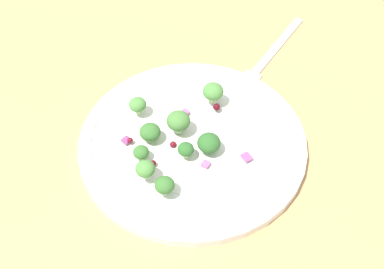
# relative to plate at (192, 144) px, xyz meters

# --- Properties ---
(ground_plane) EXTENTS (1.80, 1.80, 0.02)m
(ground_plane) POSITION_rel_plate_xyz_m (-0.00, 0.02, -0.02)
(ground_plane) COLOR tan
(plate) EXTENTS (0.29, 0.29, 0.02)m
(plate) POSITION_rel_plate_xyz_m (0.00, 0.00, 0.00)
(plate) COLOR white
(plate) RESTS_ON ground_plane
(dressing_pool) EXTENTS (0.17, 0.17, 0.00)m
(dressing_pool) POSITION_rel_plate_xyz_m (0.00, 0.00, 0.00)
(dressing_pool) COLOR white
(dressing_pool) RESTS_ON plate
(broccoli_floret_0) EXTENTS (0.03, 0.03, 0.03)m
(broccoli_floret_0) POSITION_rel_plate_xyz_m (-0.07, 0.02, 0.03)
(broccoli_floret_0) COLOR #ADD18E
(broccoli_floret_0) RESTS_ON plate
(broccoli_floret_1) EXTENTS (0.02, 0.02, 0.02)m
(broccoli_floret_1) POSITION_rel_plate_xyz_m (0.07, -0.04, 0.02)
(broccoli_floret_1) COLOR #9EC684
(broccoli_floret_1) RESTS_ON plate
(broccoli_floret_2) EXTENTS (0.02, 0.02, 0.02)m
(broccoli_floret_2) POSITION_rel_plate_xyz_m (0.03, -0.00, 0.02)
(broccoli_floret_2) COLOR #ADD18E
(broccoli_floret_2) RESTS_ON plate
(broccoli_floret_3) EXTENTS (0.03, 0.03, 0.03)m
(broccoli_floret_3) POSITION_rel_plate_xyz_m (-0.01, -0.02, 0.03)
(broccoli_floret_3) COLOR #9EC684
(broccoli_floret_3) RESTS_ON plate
(broccoli_floret_4) EXTENTS (0.02, 0.02, 0.02)m
(broccoli_floret_4) POSITION_rel_plate_xyz_m (0.08, -0.02, 0.02)
(broccoli_floret_4) COLOR #ADD18E
(broccoli_floret_4) RESTS_ON plate
(broccoli_floret_5) EXTENTS (0.03, 0.03, 0.03)m
(broccoli_floret_5) POSITION_rel_plate_xyz_m (0.01, 0.03, 0.02)
(broccoli_floret_5) COLOR #8EB77A
(broccoli_floret_5) RESTS_ON plate
(broccoli_floret_6) EXTENTS (0.02, 0.02, 0.02)m
(broccoli_floret_6) POSITION_rel_plate_xyz_m (-0.03, -0.08, 0.02)
(broccoli_floret_6) COLOR #8EB77A
(broccoli_floret_6) RESTS_ON plate
(broccoli_floret_7) EXTENTS (0.03, 0.03, 0.03)m
(broccoli_floret_7) POSITION_rel_plate_xyz_m (0.01, -0.05, 0.02)
(broccoli_floret_7) COLOR #9EC684
(broccoli_floret_7) RESTS_ON plate
(broccoli_floret_8) EXTENTS (0.02, 0.02, 0.02)m
(broccoli_floret_8) POSITION_rel_plate_xyz_m (0.04, -0.06, 0.02)
(broccoli_floret_8) COLOR #8EB77A
(broccoli_floret_8) RESTS_ON plate
(cranberry_0) EXTENTS (0.01, 0.01, 0.01)m
(cranberry_0) POSITION_rel_plate_xyz_m (0.05, -0.04, 0.01)
(cranberry_0) COLOR #4C0A14
(cranberry_0) RESTS_ON plate
(cranberry_1) EXTENTS (0.01, 0.01, 0.01)m
(cranberry_1) POSITION_rel_plate_xyz_m (0.02, -0.07, 0.01)
(cranberry_1) COLOR maroon
(cranberry_1) RESTS_ON plate
(cranberry_2) EXTENTS (0.01, 0.01, 0.01)m
(cranberry_2) POSITION_rel_plate_xyz_m (0.01, -0.02, 0.01)
(cranberry_2) COLOR maroon
(cranberry_2) RESTS_ON plate
(cranberry_3) EXTENTS (0.01, 0.01, 0.01)m
(cranberry_3) POSITION_rel_plate_xyz_m (-0.06, 0.02, 0.01)
(cranberry_3) COLOR #4C0A14
(cranberry_3) RESTS_ON plate
(onion_bit_0) EXTENTS (0.02, 0.02, 0.00)m
(onion_bit_0) POSITION_rel_plate_xyz_m (0.02, 0.07, 0.01)
(onion_bit_0) COLOR #934C84
(onion_bit_0) RESTS_ON plate
(onion_bit_1) EXTENTS (0.01, 0.01, 0.00)m
(onion_bit_1) POSITION_rel_plate_xyz_m (0.02, -0.08, 0.01)
(onion_bit_1) COLOR #843D75
(onion_bit_1) RESTS_ON plate
(onion_bit_2) EXTENTS (0.01, 0.01, 0.01)m
(onion_bit_2) POSITION_rel_plate_xyz_m (0.03, 0.03, 0.01)
(onion_bit_2) COLOR #A35B93
(onion_bit_2) RESTS_ON plate
(onion_bit_3) EXTENTS (0.01, 0.01, 0.01)m
(onion_bit_3) POSITION_rel_plate_xyz_m (-0.04, -0.02, 0.01)
(onion_bit_3) COLOR #A35B93
(onion_bit_3) RESTS_ON plate
(fork) EXTENTS (0.18, 0.09, 0.01)m
(fork) POSITION_rel_plate_xyz_m (-0.19, 0.08, -0.01)
(fork) COLOR silver
(fork) RESTS_ON ground_plane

